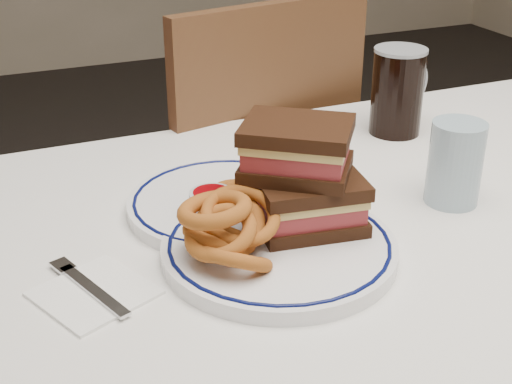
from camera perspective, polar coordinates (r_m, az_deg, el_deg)
name	(u,v)px	position (r m, az deg, el deg)	size (l,w,h in m)	color
dining_table	(385,277)	(1.07, 10.27, -6.73)	(1.27, 0.87, 0.75)	white
chair_far	(239,191)	(1.58, -1.40, 0.06)	(0.52, 0.52, 0.95)	#492617
main_plate	(279,248)	(0.89, 1.86, -4.47)	(0.29, 0.29, 0.02)	white
reuben_sandwich	(303,176)	(0.90, 3.77, 1.32)	(0.17, 0.16, 0.14)	black
onion_rings_main	(226,230)	(0.84, -2.40, -3.02)	(0.13, 0.14, 0.11)	brown
ketchup_ramekin	(212,202)	(0.94, -3.57, -0.82)	(0.06, 0.06, 0.04)	silver
beer_mug	(399,90)	(1.28, 11.33, 7.99)	(0.13, 0.09, 0.15)	black
water_glass	(455,163)	(1.04, 15.64, 2.23)	(0.08, 0.08, 0.12)	#94AEBF
far_plate	(226,203)	(1.00, -2.38, -0.90)	(0.28, 0.28, 0.02)	white
onion_rings_far	(239,194)	(0.98, -1.36, -0.20)	(0.09, 0.09, 0.05)	brown
napkin_fork	(93,292)	(0.85, -12.93, -7.78)	(0.15, 0.16, 0.01)	white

